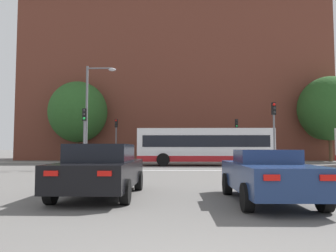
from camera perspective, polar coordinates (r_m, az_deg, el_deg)
The scene contains 16 objects.
stop_line_strip at distance 20.51m, azimuth 1.65°, elevation -7.73°, with size 9.15×0.30×0.01m, color silver.
far_pavement at distance 31.82m, azimuth 1.48°, elevation -6.34°, with size 70.16×2.50×0.01m, color gray.
brick_civic_building at distance 41.90m, azimuth 1.16°, elevation 8.21°, with size 36.36×10.40×26.48m.
car_saloon_left at distance 9.81m, azimuth -11.55°, elevation -7.43°, with size 2.11×4.55×1.51m.
car_roadster_right at distance 9.01m, azimuth 16.95°, elevation -8.16°, with size 1.91×4.40×1.35m.
bus_crossing_lead at distance 26.35m, azimuth 6.40°, elevation -3.46°, with size 10.59×2.69×2.91m.
traffic_light_far_right at distance 31.49m, azimuth 11.86°, elevation -1.26°, with size 0.26×0.31×4.11m.
traffic_light_near_right at distance 22.02m, azimuth 17.99°, elevation 0.26°, with size 0.26×0.31×4.32m.
traffic_light_far_left at distance 31.49m, azimuth -9.03°, elevation -1.26°, with size 0.26×0.31×4.14m.
traffic_light_near_left at distance 21.88m, azimuth -14.38°, elevation -0.37°, with size 0.26×0.31×3.96m.
street_lamp_junction at distance 23.36m, azimuth -13.13°, elevation 3.52°, with size 2.08×0.36×7.11m.
pedestrian_waiting at distance 33.13m, azimuth 15.66°, elevation -4.51°, with size 0.41×0.23×1.59m.
pedestrian_walking_east at distance 31.56m, azimuth 11.06°, elevation -4.40°, with size 0.41×0.45×1.77m.
tree_by_building at distance 36.28m, azimuth -15.39°, elevation 2.38°, with size 6.19×6.19×8.49m.
tree_kerbside at distance 39.89m, azimuth 25.02°, elevation 1.27°, with size 4.67×4.67×7.16m.
tree_distant at distance 37.82m, azimuth 26.28°, elevation 2.76°, with size 6.34×6.34×8.81m.
Camera 1 is at (-0.16, -2.93, 1.41)m, focal length 35.00 mm.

